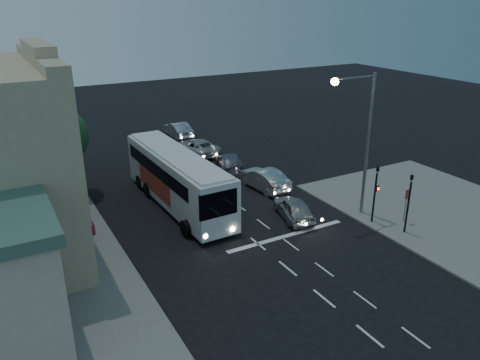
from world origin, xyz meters
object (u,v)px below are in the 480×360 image
tour_bus (177,178)px  streetlight (361,130)px  regulatory_sign (407,200)px  car_extra (178,130)px  car_suv (293,208)px  traffic_signal_side (409,197)px  car_sedan_c (198,147)px  traffic_signal_main (376,188)px  street_tree (58,134)px  car_sedan_b (230,162)px  car_sedan_a (263,179)px

tour_bus → streetlight: (9.30, -6.96, 3.70)m
tour_bus → regulatory_sign: bearing=-41.4°
car_extra → regulatory_sign: bearing=101.5°
car_suv → regulatory_sign: 6.94m
traffic_signal_side → streetlight: bearing=105.7°
car_suv → car_sedan_c: (0.09, 14.99, 0.01)m
car_suv → traffic_signal_main: 5.21m
car_suv → traffic_signal_side: size_ratio=1.00×
streetlight → street_tree: bearing=140.5°
regulatory_sign → streetlight: (-1.96, 2.44, 4.14)m
car_sedan_b → street_tree: street_tree is taller
car_sedan_a → traffic_signal_main: 8.85m
traffic_signal_main → streetlight: bearing=100.2°
car_sedan_a → traffic_signal_side: bearing=103.9°
car_sedan_b → car_sedan_c: bearing=-65.6°
car_sedan_a → car_sedan_c: car_sedan_a is taller
car_suv → car_sedan_c: size_ratio=0.80×
regulatory_sign → car_sedan_b: bearing=109.3°
car_extra → car_sedan_b: bearing=90.5°
car_sedan_a → street_tree: 14.72m
tour_bus → traffic_signal_side: bearing=-46.8°
car_sedan_c → regulatory_sign: bearing=99.6°
tour_bus → street_tree: (-6.25, 5.87, 2.46)m
car_extra → regulatory_sign: size_ratio=2.12×
car_extra → streetlight: bearing=97.8°
regulatory_sign → traffic_signal_side: bearing=-136.1°
traffic_signal_side → street_tree: size_ratio=0.66×
car_suv → traffic_signal_main: traffic_signal_main is taller
car_sedan_c → streetlight: (3.52, -16.59, 5.02)m
car_sedan_a → car_sedan_c: (-0.86, 9.82, -0.07)m
tour_bus → car_extra: (6.35, 15.71, -1.27)m
car_sedan_b → streetlight: 12.88m
traffic_signal_main → traffic_signal_side: same height
streetlight → street_tree: size_ratio=1.45×
car_sedan_b → traffic_signal_side: bearing=122.4°
traffic_signal_main → streetlight: (-0.26, 1.42, 3.31)m
car_sedan_a → regulatory_sign: regulatory_sign is taller
streetlight → tour_bus: bearing=143.2°
car_sedan_b → regulatory_sign: regulatory_sign is taller
car_extra → street_tree: (-12.61, -9.85, 3.73)m
car_sedan_b → traffic_signal_side: size_ratio=1.18×
regulatory_sign → car_sedan_c: bearing=106.1°
tour_bus → streetlight: streetlight is taller
car_sedan_a → regulatory_sign: bearing=110.9°
tour_bus → regulatory_sign: tour_bus is taller
car_extra → streetlight: streetlight is taller
traffic_signal_side → regulatory_sign: (1.00, 0.96, -0.82)m
car_suv → street_tree: (-11.93, 11.22, 3.80)m
car_sedan_a → car_sedan_c: size_ratio=0.92×
traffic_signal_side → streetlight: (-0.96, 3.40, 3.31)m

